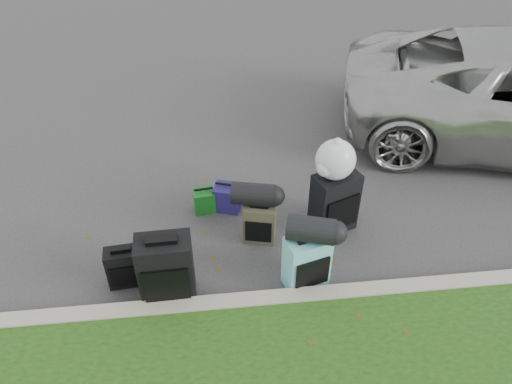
{
  "coord_description": "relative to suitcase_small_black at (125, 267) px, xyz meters",
  "views": [
    {
      "loc": [
        -0.58,
        -4.23,
        4.14
      ],
      "look_at": [
        -0.1,
        0.2,
        0.55
      ],
      "focal_mm": 35.0,
      "sensor_mm": 36.0,
      "label": 1
    }
  ],
  "objects": [
    {
      "name": "ground",
      "position": [
        1.57,
        0.51,
        -0.23
      ],
      "size": [
        120.0,
        120.0,
        0.0
      ],
      "primitive_type": "plane",
      "color": "#383535",
      "rests_on": "ground"
    },
    {
      "name": "curb",
      "position": [
        1.57,
        -0.49,
        -0.16
      ],
      "size": [
        120.0,
        0.18,
        0.15
      ],
      "primitive_type": "cube",
      "color": "#9E937F",
      "rests_on": "ground"
    },
    {
      "name": "suitcase_small_black",
      "position": [
        0.0,
        0.0,
        0.0
      ],
      "size": [
        0.39,
        0.24,
        0.46
      ],
      "primitive_type": "cube",
      "rotation": [
        0.0,
        0.0,
        0.09
      ],
      "color": "black",
      "rests_on": "ground"
    },
    {
      "name": "suitcase_large_black_left",
      "position": [
        0.46,
        -0.24,
        0.16
      ],
      "size": [
        0.56,
        0.34,
        0.79
      ],
      "primitive_type": "cube",
      "rotation": [
        0.0,
        0.0,
        0.03
      ],
      "color": "black",
      "rests_on": "ground"
    },
    {
      "name": "suitcase_olive",
      "position": [
        1.49,
        0.51,
        0.02
      ],
      "size": [
        0.41,
        0.31,
        0.5
      ],
      "primitive_type": "cube",
      "rotation": [
        0.0,
        0.0,
        -0.24
      ],
      "color": "#383525",
      "rests_on": "ground"
    },
    {
      "name": "suitcase_teal",
      "position": [
        1.9,
        -0.22,
        0.09
      ],
      "size": [
        0.5,
        0.38,
        0.64
      ],
      "primitive_type": "cube",
      "rotation": [
        0.0,
        0.0,
        0.27
      ],
      "color": "#58A9B0",
      "rests_on": "ground"
    },
    {
      "name": "suitcase_large_black_right",
      "position": [
        2.38,
        0.62,
        0.16
      ],
      "size": [
        0.6,
        0.48,
        0.78
      ],
      "primitive_type": "cube",
      "rotation": [
        0.0,
        0.0,
        0.37
      ],
      "color": "black",
      "rests_on": "ground"
    },
    {
      "name": "tote_green",
      "position": [
        0.86,
        1.1,
        -0.09
      ],
      "size": [
        0.28,
        0.23,
        0.29
      ],
      "primitive_type": "cube",
      "rotation": [
        0.0,
        0.0,
        0.1
      ],
      "color": "#186D1E",
      "rests_on": "ground"
    },
    {
      "name": "tote_navy",
      "position": [
        1.15,
        1.1,
        -0.06
      ],
      "size": [
        0.38,
        0.33,
        0.34
      ],
      "primitive_type": "cube",
      "rotation": [
        0.0,
        0.0,
        -0.31
      ],
      "color": "navy",
      "rests_on": "ground"
    },
    {
      "name": "duffel_left",
      "position": [
        1.42,
        0.57,
        0.4
      ],
      "size": [
        0.53,
        0.36,
        0.26
      ],
      "primitive_type": "cylinder",
      "rotation": [
        0.0,
        1.57,
        -0.23
      ],
      "color": "black",
      "rests_on": "suitcase_olive"
    },
    {
      "name": "duffel_right",
      "position": [
        1.91,
        -0.21,
        0.54
      ],
      "size": [
        0.53,
        0.39,
        0.27
      ],
      "primitive_type": "cylinder",
      "rotation": [
        0.0,
        1.57,
        -0.3
      ],
      "color": "black",
      "rests_on": "suitcase_teal"
    },
    {
      "name": "trash_bag",
      "position": [
        2.33,
        0.62,
        0.77
      ],
      "size": [
        0.45,
        0.45,
        0.45
      ],
      "primitive_type": "sphere",
      "color": "white",
      "rests_on": "suitcase_large_black_right"
    }
  ]
}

